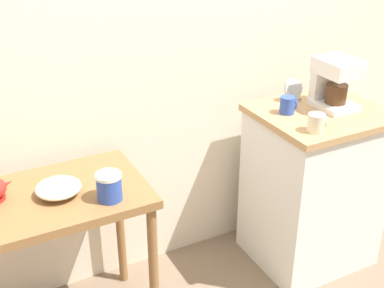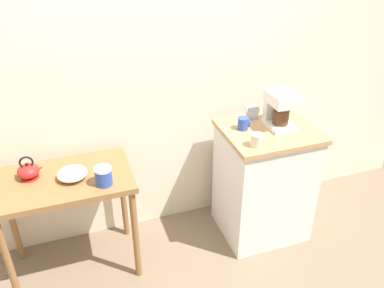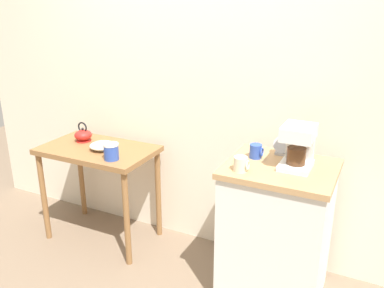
# 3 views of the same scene
# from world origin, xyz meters

# --- Properties ---
(ground_plane) EXTENTS (8.00, 8.00, 0.00)m
(ground_plane) POSITION_xyz_m (0.00, 0.00, 0.00)
(ground_plane) COLOR #7A6651
(back_wall) EXTENTS (4.40, 0.10, 2.80)m
(back_wall) POSITION_xyz_m (0.10, 0.41, 1.40)
(back_wall) COLOR beige
(back_wall) RESTS_ON ground_plane
(wooden_table) EXTENTS (0.87, 0.52, 0.78)m
(wooden_table) POSITION_xyz_m (-0.70, 0.04, 0.67)
(wooden_table) COLOR olive
(wooden_table) RESTS_ON ground_plane
(kitchen_counter) EXTENTS (0.65, 0.57, 0.91)m
(kitchen_counter) POSITION_xyz_m (0.73, -0.02, 0.46)
(kitchen_counter) COLOR white
(kitchen_counter) RESTS_ON ground_plane
(bowl_stoneware) EXTENTS (0.19, 0.19, 0.06)m
(bowl_stoneware) POSITION_xyz_m (-0.63, 0.02, 0.81)
(bowl_stoneware) COLOR beige
(bowl_stoneware) RESTS_ON wooden_table
(teakettle) EXTENTS (0.17, 0.14, 0.16)m
(teakettle) POSITION_xyz_m (-0.89, 0.11, 0.83)
(teakettle) COLOR red
(teakettle) RESTS_ON wooden_table
(canister_enamel) EXTENTS (0.11, 0.11, 0.12)m
(canister_enamel) POSITION_xyz_m (-0.45, -0.11, 0.84)
(canister_enamel) COLOR #2D4CAD
(canister_enamel) RESTS_ON wooden_table
(coffee_maker) EXTENTS (0.18, 0.22, 0.26)m
(coffee_maker) POSITION_xyz_m (0.82, 0.01, 1.05)
(coffee_maker) COLOR white
(coffee_maker) RESTS_ON kitchen_counter
(mug_blue) EXTENTS (0.08, 0.08, 0.09)m
(mug_blue) POSITION_xyz_m (0.56, 0.04, 0.96)
(mug_blue) COLOR #2D4CAD
(mug_blue) RESTS_ON kitchen_counter
(mug_small_cream) EXTENTS (0.09, 0.08, 0.09)m
(mug_small_cream) POSITION_xyz_m (0.54, -0.20, 0.96)
(mug_small_cream) COLOR beige
(mug_small_cream) RESTS_ON kitchen_counter
(table_clock) EXTENTS (0.11, 0.06, 0.12)m
(table_clock) POSITION_xyz_m (0.69, 0.16, 0.97)
(table_clock) COLOR #B2B5BA
(table_clock) RESTS_ON kitchen_counter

